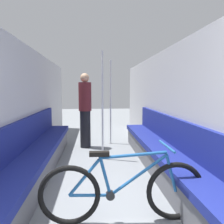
{
  "coord_description": "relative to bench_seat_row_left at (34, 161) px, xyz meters",
  "views": [
    {
      "loc": [
        -0.12,
        -0.65,
        1.37
      ],
      "look_at": [
        0.2,
        3.03,
        0.99
      ],
      "focal_mm": 35.0,
      "sensor_mm": 36.0,
      "label": 1
    }
  ],
  "objects": [
    {
      "name": "bench_seat_row_left",
      "position": [
        0.0,
        0.0,
        0.0
      ],
      "size": [
        0.48,
        4.54,
        0.92
      ],
      "color": "#5B5B60",
      "rests_on": "ground"
    },
    {
      "name": "grab_pole_far",
      "position": [
        1.34,
        2.17,
        0.73
      ],
      "size": [
        0.08,
        0.08,
        2.11
      ],
      "color": "gray",
      "rests_on": "ground"
    },
    {
      "name": "passenger_standing",
      "position": [
        0.71,
        1.86,
        0.61
      ],
      "size": [
        0.3,
        0.3,
        1.75
      ],
      "rotation": [
        0.0,
        0.0,
        -2.35
      ],
      "color": "black",
      "rests_on": "ground"
    },
    {
      "name": "bicycle",
      "position": [
        1.2,
        -1.17,
        0.03
      ],
      "size": [
        1.73,
        0.46,
        0.81
      ],
      "rotation": [
        0.0,
        0.0,
        -0.06
      ],
      "color": "black",
      "rests_on": "ground"
    },
    {
      "name": "wall_right",
      "position": [
        2.3,
        0.19,
        0.76
      ],
      "size": [
        0.1,
        8.89,
        2.13
      ],
      "primitive_type": "cube",
      "color": "#B2B2B7",
      "rests_on": "ground"
    },
    {
      "name": "wall_left",
      "position": [
        -0.26,
        0.19,
        0.76
      ],
      "size": [
        0.1,
        8.89,
        2.13
      ],
      "primitive_type": "cube",
      "color": "#B2B2B7",
      "rests_on": "ground"
    },
    {
      "name": "bench_seat_row_right",
      "position": [
        2.04,
        0.0,
        0.0
      ],
      "size": [
        0.48,
        4.54,
        0.92
      ],
      "color": "#5B5B60",
      "rests_on": "ground"
    },
    {
      "name": "grab_pole_near",
      "position": [
        1.08,
        0.92,
        0.73
      ],
      "size": [
        0.08,
        0.08,
        2.11
      ],
      "color": "gray",
      "rests_on": "ground"
    }
  ]
}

